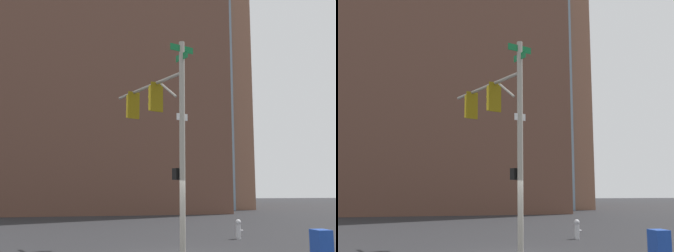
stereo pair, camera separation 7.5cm
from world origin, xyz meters
TOP-DOWN VIEW (x-y plane):
  - signal_pole_assembly at (-0.36, 1.37)m, footprint 2.15×4.95m
  - fire_hydrant at (3.96, 4.19)m, footprint 0.34×0.26m
  - newspaper_box at (3.45, -2.94)m, footprint 0.47×0.59m
  - building_brick_midblock at (7.91, 40.20)m, footprint 18.99×19.81m
  - building_brick_farside at (11.59, 62.16)m, footprint 21.99×17.79m

SIDE VIEW (x-z plane):
  - fire_hydrant at x=3.96m, z-range 0.04..0.91m
  - newspaper_box at x=3.45m, z-range 0.00..1.05m
  - signal_pole_assembly at x=-0.36m, z-range 1.17..8.62m
  - building_brick_farside at x=11.59m, z-range 0.00..32.52m
  - building_brick_midblock at x=7.91m, z-range 0.00..38.46m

